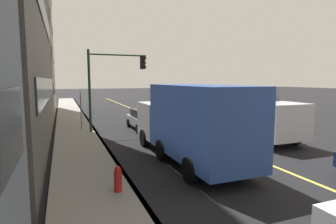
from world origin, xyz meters
TOP-DOWN VIEW (x-y plane):
  - ground at (0.00, 0.00)m, footprint 200.00×200.00m
  - sidewalk_slab at (0.00, 7.21)m, footprint 80.00×2.59m
  - curb_edge at (0.00, 6.00)m, footprint 80.00×0.16m
  - lane_stripe_center at (0.00, 0.00)m, footprint 80.00×0.16m
  - car_silver at (4.89, 2.46)m, footprint 4.05×2.06m
  - car_black at (9.04, -2.23)m, footprint 4.11×1.88m
  - truck_blue at (-3.27, 2.87)m, footprint 8.22×2.51m
  - truck_gray at (0.59, -2.62)m, footprint 8.19×2.64m
  - traffic_light_mast at (4.46, 4.81)m, footprint 0.28×3.91m
  - street_sign_post at (5.68, 6.82)m, footprint 0.60×0.08m
  - fire_hydrant at (-5.79, 6.52)m, footprint 0.24×0.24m

SIDE VIEW (x-z plane):
  - ground at x=0.00m, z-range 0.00..0.00m
  - lane_stripe_center at x=0.00m, z-range 0.00..0.01m
  - sidewalk_slab at x=0.00m, z-range 0.00..0.15m
  - curb_edge at x=0.00m, z-range 0.00..0.15m
  - fire_hydrant at x=-5.79m, z-range 0.00..0.94m
  - car_black at x=9.04m, z-range -0.01..1.51m
  - car_silver at x=4.89m, z-range 0.03..1.49m
  - street_sign_post at x=5.68m, z-range 0.25..2.97m
  - truck_gray at x=0.59m, z-range 0.11..3.17m
  - truck_blue at x=-3.27m, z-range 0.08..3.42m
  - traffic_light_mast at x=4.46m, z-range 1.02..6.49m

